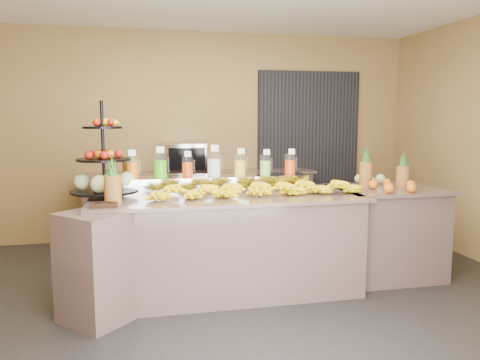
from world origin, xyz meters
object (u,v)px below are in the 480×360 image
object	(u,v)px
banana_heap	(257,187)
fruit_stand	(109,172)
oven_warmer	(185,158)
condiment_caddy	(105,205)
right_fruit_pile	(388,181)
pitcher_tray	(214,183)

from	to	relation	value
banana_heap	fruit_stand	world-z (taller)	fruit_stand
fruit_stand	oven_warmer	size ratio (longest dim) A/B	1.51
condiment_caddy	oven_warmer	bearing A→B (deg)	68.84
fruit_stand	right_fruit_pile	size ratio (longest dim) A/B	1.75
right_fruit_pile	oven_warmer	world-z (taller)	oven_warmer
pitcher_tray	oven_warmer	size ratio (longest dim) A/B	3.20
banana_heap	pitcher_tray	bearing A→B (deg)	134.37
pitcher_tray	right_fruit_pile	size ratio (longest dim) A/B	3.72
oven_warmer	condiment_caddy	bearing A→B (deg)	-103.45
banana_heap	condiment_caddy	size ratio (longest dim) A/B	10.09
banana_heap	oven_warmer	xyz separation A→B (m)	(-0.46, 2.02, 0.11)
fruit_stand	condiment_caddy	distance (m)	0.57
pitcher_tray	banana_heap	bearing A→B (deg)	-45.63
right_fruit_pile	banana_heap	bearing A→B (deg)	-175.28
banana_heap	fruit_stand	xyz separation A→B (m)	(-1.34, 0.26, 0.14)
fruit_stand	right_fruit_pile	distance (m)	2.74
pitcher_tray	right_fruit_pile	bearing A→B (deg)	-7.75
pitcher_tray	oven_warmer	world-z (taller)	oven_warmer
fruit_stand	right_fruit_pile	xyz separation A→B (m)	(2.73, -0.15, -0.14)
right_fruit_pile	fruit_stand	bearing A→B (deg)	176.93
pitcher_tray	fruit_stand	size ratio (longest dim) A/B	2.12
oven_warmer	fruit_stand	bearing A→B (deg)	-108.77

